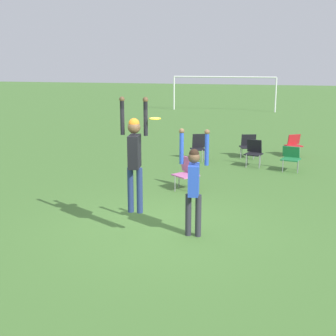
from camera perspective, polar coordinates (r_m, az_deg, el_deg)
ground_plane at (r=9.68m, az=-0.82°, el=-7.58°), size 120.00×120.00×0.00m
person_jumping at (r=9.07m, az=-4.11°, el=1.99°), size 0.57×0.45×2.29m
person_defending at (r=9.06m, az=3.15°, el=-1.51°), size 0.60×0.47×2.14m
frisbee at (r=8.85m, az=-1.60°, el=6.05°), size 0.22×0.22×0.02m
camping_chair_0 at (r=16.95m, az=9.74°, el=2.86°), size 0.66×0.71×0.82m
camping_chair_1 at (r=15.58m, az=10.42°, el=2.07°), size 0.62×0.66×0.87m
camping_chair_2 at (r=16.28m, az=3.73°, el=2.77°), size 0.61×0.66×0.91m
camping_chair_3 at (r=15.19m, az=14.74°, el=1.34°), size 0.64×0.68×0.75m
camping_chair_4 at (r=17.50m, az=15.09°, el=2.90°), size 0.68×0.75×0.79m
camping_chair_5 at (r=12.60m, az=2.27°, el=-0.36°), size 0.78×0.87×0.86m
soccer_goal at (r=32.62m, az=6.81°, el=10.16°), size 7.10×0.10×2.35m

